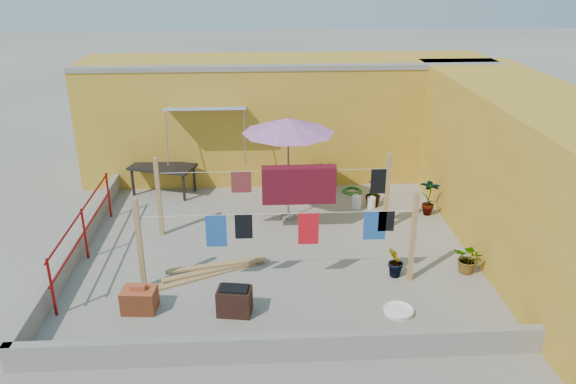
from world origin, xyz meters
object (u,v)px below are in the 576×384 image
(green_hose, at_px, (352,191))
(outdoor_table, at_px, (163,168))
(brick_stack, at_px, (139,299))
(water_jug_a, at_px, (371,203))
(plant_back_a, at_px, (318,175))
(white_basin, at_px, (399,311))
(water_jug_b, at_px, (357,202))
(patio_umbrella, at_px, (288,126))
(brazier, at_px, (234,301))

(green_hose, bearing_deg, outdoor_table, 177.64)
(brick_stack, bearing_deg, water_jug_a, 40.13)
(water_jug_a, distance_m, plant_back_a, 1.74)
(brick_stack, bearing_deg, outdoor_table, 93.84)
(white_basin, distance_m, water_jug_b, 4.46)
(outdoor_table, distance_m, brick_stack, 5.37)
(water_jug_a, bearing_deg, green_hose, 105.88)
(outdoor_table, height_order, plant_back_a, plant_back_a)
(outdoor_table, xyz_separation_m, green_hose, (4.91, -0.20, -0.65))
(patio_umbrella, relative_size, brazier, 4.16)
(water_jug_b, bearing_deg, white_basin, -90.32)
(patio_umbrella, relative_size, brick_stack, 4.27)
(green_hose, height_order, plant_back_a, plant_back_a)
(outdoor_table, height_order, brazier, outdoor_table)
(brazier, bearing_deg, brick_stack, 173.61)
(white_basin, relative_size, plant_back_a, 0.62)
(brazier, bearing_deg, white_basin, -3.09)
(water_jug_b, bearing_deg, outdoor_table, 166.02)
(patio_umbrella, height_order, plant_back_a, patio_umbrella)
(white_basin, bearing_deg, plant_back_a, 98.02)
(brick_stack, distance_m, white_basin, 4.49)
(white_basin, xyz_separation_m, water_jug_a, (0.38, 4.43, 0.09))
(white_basin, bearing_deg, brazier, 176.91)
(white_basin, height_order, water_jug_a, water_jug_a)
(white_basin, bearing_deg, patio_umbrella, 112.89)
(outdoor_table, relative_size, water_jug_a, 5.58)
(brazier, xyz_separation_m, water_jug_a, (3.21, 4.27, -0.11))
(outdoor_table, relative_size, white_basin, 3.38)
(water_jug_a, bearing_deg, brick_stack, -139.87)
(brick_stack, distance_m, brazier, 1.66)
(brazier, bearing_deg, outdoor_table, 109.97)
(brick_stack, distance_m, green_hose, 6.86)
(water_jug_b, distance_m, green_hose, 1.02)
(patio_umbrella, distance_m, brazier, 4.47)
(water_jug_a, bearing_deg, brazier, -126.86)
(brick_stack, distance_m, plant_back_a, 6.48)
(water_jug_b, relative_size, green_hose, 0.68)
(green_hose, bearing_deg, white_basin, -90.88)
(patio_umbrella, height_order, outdoor_table, patio_umbrella)
(patio_umbrella, relative_size, white_basin, 4.92)
(outdoor_table, xyz_separation_m, plant_back_a, (4.03, 0.00, -0.26))
(patio_umbrella, relative_size, plant_back_a, 3.07)
(white_basin, bearing_deg, green_hose, 89.12)
(outdoor_table, bearing_deg, water_jug_b, -13.98)
(brick_stack, xyz_separation_m, brazier, (1.65, -0.18, 0.04))
(green_hose, bearing_deg, brick_stack, -131.60)
(brazier, bearing_deg, water_jug_b, 56.53)
(brick_stack, bearing_deg, water_jug_b, 42.53)
(white_basin, height_order, green_hose, white_basin)
(patio_umbrella, xyz_separation_m, brick_stack, (-2.79, -3.65, -2.02))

